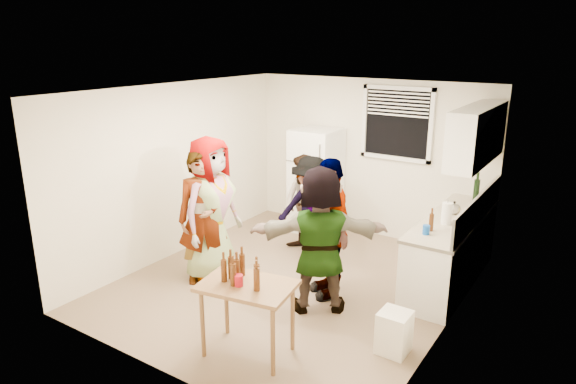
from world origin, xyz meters
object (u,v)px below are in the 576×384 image
Objects in this scene: trash_bin at (394,330)px; beer_bottle_table at (237,281)px; kettle at (453,214)px; serving_table at (249,352)px; guest_orange at (319,308)px; guest_grey at (214,276)px; guest_back_right at (310,262)px; beer_bottle_counter at (431,231)px; guest_black at (328,293)px; refrigerator at (316,181)px; guest_back_left at (304,253)px; wine_bottle at (475,201)px; red_cup at (239,286)px; guest_stripe at (206,280)px; blue_cup at (426,234)px.

beer_bottle_table reaches higher than trash_bin.
trash_bin is (0.05, -2.02, -0.65)m from kettle.
serving_table is 0.52× the size of guest_orange.
guest_grey is 1.23× the size of guest_back_right.
beer_bottle_counter is 0.12× the size of guest_black.
beer_bottle_counter is 2.54m from serving_table.
beer_bottle_counter is 2.44m from beer_bottle_table.
guest_back_left is at bearing -68.99° from refrigerator.
beer_bottle_counter is (-0.15, -1.46, 0.00)m from wine_bottle.
guest_stripe is (-1.42, 1.06, -0.77)m from red_cup.
guest_black is (0.67, -0.68, 0.00)m from guest_back_right.
red_cup is at bearing -42.88° from beer_bottle_table.
serving_table is 0.59× the size of guest_back_right.
beer_bottle_counter reaches higher than red_cup.
refrigerator is at bearing 167.49° from guest_black.
wine_bottle is 0.20× the size of guest_back_right.
beer_bottle_counter reaches higher than guest_black.
blue_cup is (-0.06, -0.91, 0.00)m from kettle.
guest_back_left is (-1.99, 0.39, -0.90)m from beer_bottle_counter.
blue_cup reaches higher than trash_bin.
blue_cup is (2.34, -1.49, 0.05)m from refrigerator.
guest_black is at bearing 86.43° from red_cup.
serving_table is at bearing -81.74° from guest_stripe.
trash_bin reaches higher than guest_back_left.
wine_bottle is 0.71× the size of trash_bin.
guest_orange is at bearing -58.78° from refrigerator.
red_cup reaches higher than guest_grey.
beer_bottle_counter is at bearing -15.05° from guest_back_right.
guest_grey is (-2.60, -0.94, -0.90)m from beer_bottle_counter.
guest_back_left is at bearing 107.61° from red_cup.
refrigerator is 3.81× the size of trash_bin.
beer_bottle_counter is 1.97m from guest_back_right.
beer_bottle_table is at bearing -53.51° from guest_black.
guest_orange is at bearing 161.89° from trash_bin.
red_cup is (-1.33, -3.62, -0.13)m from wine_bottle.
guest_stripe is (-1.47, 0.98, 0.00)m from serving_table.
kettle is 2.16m from guest_orange.
refrigerator reaches higher than guest_back_left.
kettle is at bearing 65.42° from beer_bottle_table.
blue_cup reaches higher than red_cup.
kettle reaches higher than serving_table.
beer_bottle_counter is at bearing 94.32° from trash_bin.
blue_cup is at bearing -93.51° from beer_bottle_counter.
beer_bottle_table is at bearing -148.51° from trash_bin.
wine_bottle is 2.80m from trash_bin.
guest_back_left is (-0.81, 2.55, -0.77)m from red_cup.
guest_grey reaches higher than guest_back_right.
guest_back_left reaches higher than guest_stripe.
guest_orange is at bearing -34.07° from guest_back_left.
blue_cup is 2.86m from guest_grey.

